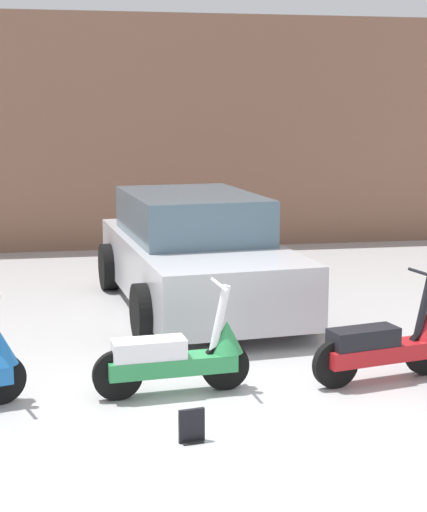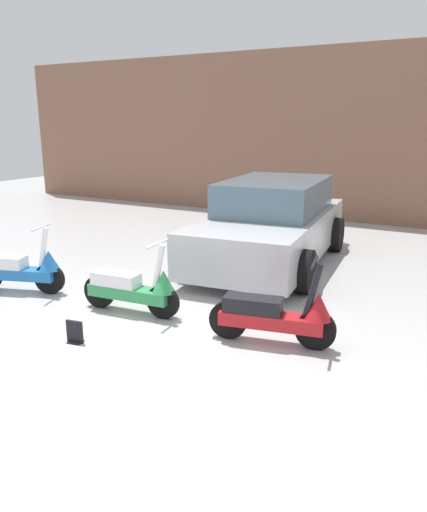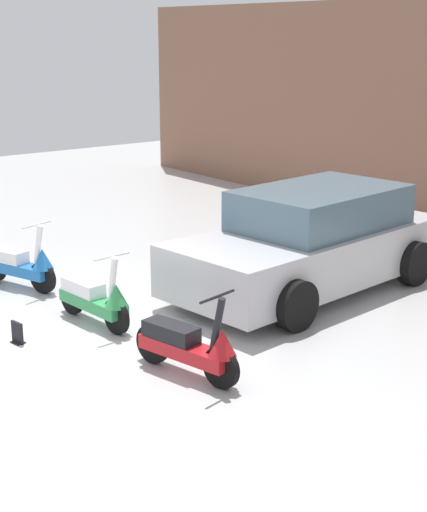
{
  "view_description": "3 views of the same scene",
  "coord_description": "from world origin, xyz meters",
  "px_view_note": "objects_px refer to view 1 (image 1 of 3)",
  "views": [
    {
      "loc": [
        -1.14,
        -5.77,
        2.46
      ],
      "look_at": [
        0.28,
        2.41,
        0.91
      ],
      "focal_mm": 55.0,
      "sensor_mm": 36.0,
      "label": 1
    },
    {
      "loc": [
        3.48,
        -4.03,
        2.4
      ],
      "look_at": [
        0.29,
        1.75,
        0.6
      ],
      "focal_mm": 35.0,
      "sensor_mm": 36.0,
      "label": 2
    },
    {
      "loc": [
        7.79,
        -3.69,
        3.5
      ],
      "look_at": [
        0.43,
        2.0,
        0.83
      ],
      "focal_mm": 55.0,
      "sensor_mm": 36.0,
      "label": 3
    }
  ],
  "objects_px": {
    "scooter_front_center": "(388,343)",
    "car_rear_left": "(194,253)",
    "placard_near_right_scooter": "(192,427)",
    "scooter_front_right": "(179,356)"
  },
  "relations": [
    {
      "from": "car_rear_left",
      "to": "placard_near_right_scooter",
      "type": "height_order",
      "value": "car_rear_left"
    },
    {
      "from": "scooter_front_center",
      "to": "car_rear_left",
      "type": "bearing_deg",
      "value": 102.04
    },
    {
      "from": "scooter_front_center",
      "to": "car_rear_left",
      "type": "relative_size",
      "value": 0.32
    },
    {
      "from": "scooter_front_center",
      "to": "placard_near_right_scooter",
      "type": "bearing_deg",
      "value": -163.7
    },
    {
      "from": "car_rear_left",
      "to": "placard_near_right_scooter",
      "type": "bearing_deg",
      "value": -14.72
    },
    {
      "from": "scooter_front_center",
      "to": "placard_near_right_scooter",
      "type": "distance_m",
      "value": 2.25
    },
    {
      "from": "scooter_front_center",
      "to": "placard_near_right_scooter",
      "type": "height_order",
      "value": "scooter_front_center"
    },
    {
      "from": "scooter_front_right",
      "to": "car_rear_left",
      "type": "xyz_separation_m",
      "value": [
        0.6,
        3.09,
        0.34
      ]
    },
    {
      "from": "scooter_front_center",
      "to": "car_rear_left",
      "type": "distance_m",
      "value": 3.36
    },
    {
      "from": "car_rear_left",
      "to": "scooter_front_center",
      "type": "bearing_deg",
      "value": 17.74
    }
  ]
}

